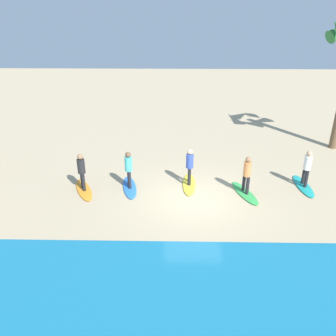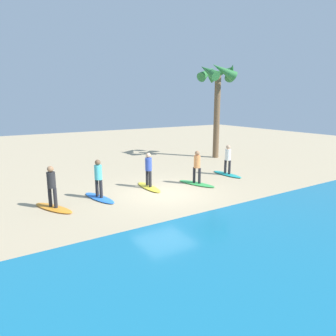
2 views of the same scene
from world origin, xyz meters
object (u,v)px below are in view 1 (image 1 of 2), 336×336
surfer_green (247,172)px  surfer_yellow (190,164)px  surfer_teal (307,166)px  surfboard_orange (84,190)px  surfboard_yellow (189,184)px  surfer_orange (81,169)px  surfboard_green (245,193)px  surfboard_teal (303,186)px  surfboard_blue (130,187)px  surfer_blue (129,167)px

surfer_green → surfer_yellow: bearing=-17.5°
surfer_teal → surfer_green: (2.71, 0.68, 0.00)m
surfer_teal → surfboard_orange: surfer_teal is taller
surfer_green → surfboard_yellow: (2.36, -0.74, -0.99)m
surfboard_yellow → surfer_orange: size_ratio=1.28×
surfer_teal → surfer_orange: same height
surfboard_orange → surfboard_yellow: bearing=72.8°
surfboard_green → surfer_yellow: bearing=-125.6°
surfer_teal → surfboard_yellow: surfer_teal is taller
surfboard_orange → surfboard_teal: bearing=68.5°
surfboard_teal → surfboard_blue: bearing=-90.4°
surfer_green → surfer_blue: bearing=-4.6°
surfer_blue → surfboard_green: bearing=175.4°
surfer_orange → surfboard_teal: bearing=-176.8°
surfboard_green → surfer_yellow: surfer_yellow is taller
surfer_teal → surfer_blue: bearing=2.0°
surfer_teal → surfboard_orange: (9.66, 0.53, -0.99)m
surfer_yellow → surfer_blue: same height
surfboard_yellow → surfboard_orange: bearing=-80.9°
surfboard_teal → surfer_green: 2.96m
surfboard_green → surfboard_blue: same height
surfer_green → surfboard_yellow: bearing=-17.5°
surfer_green → surfer_yellow: same height
surfer_teal → surfer_green: 2.79m
surfer_yellow → surfer_orange: same height
surfboard_orange → surfboard_green: bearing=64.2°
surfer_blue → surfboard_blue: bearing=0.0°
surfer_teal → surfboard_green: bearing=14.0°
surfer_green → surfboard_yellow: 2.66m
surfer_yellow → surfboard_green: bearing=162.5°
surfboard_yellow → surfer_orange: 4.74m
surfer_teal → surfboard_yellow: size_ratio=0.78×
surfer_green → surfer_orange: bearing=-1.2°
surfer_blue → surfboard_orange: surfer_blue is taller
surfboard_yellow → surfboard_blue: 2.65m
surfer_teal → surfer_green: size_ratio=1.00×
surfboard_green → surfboard_orange: bearing=-109.2°
surfer_teal → surfboard_blue: bearing=2.0°
surfer_green → surfer_orange: 6.96m
surfboard_yellow → surfboard_blue: same height
surfboard_yellow → surfer_yellow: size_ratio=1.28×
surfboard_orange → surfer_blue: bearing=72.9°
surfboard_yellow → surfer_orange: bearing=-80.9°
surfboard_orange → surfer_teal: bearing=68.5°
surfboard_teal → surfboard_yellow: same height
surfboard_green → surfboard_blue: size_ratio=1.00×
surfboard_yellow → surfboard_green: bearing=74.1°
surfboard_yellow → surfboard_orange: 4.64m
surfboard_teal → surfer_blue: surfer_blue is taller
surfboard_teal → surfer_teal: size_ratio=1.28×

